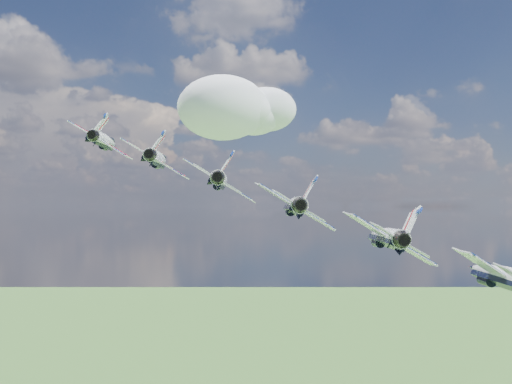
{
  "coord_description": "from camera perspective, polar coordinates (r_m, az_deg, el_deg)",
  "views": [
    {
      "loc": [
        -7.53,
        -70.59,
        141.52
      ],
      "look_at": [
        6.14,
        6.83,
        143.54
      ],
      "focal_mm": 40.0,
      "sensor_mm": 36.0,
      "label": 1
    }
  ],
  "objects": [
    {
      "name": "jet_1",
      "position": [
        90.99,
        -9.8,
        3.31
      ],
      "size": [
        14.62,
        18.28,
        10.0
      ],
      "primitive_type": null,
      "rotation": [
        0.0,
        0.54,
        -0.16
      ],
      "color": "white"
    },
    {
      "name": "jet_3",
      "position": [
        75.22,
        3.93,
        -1.33
      ],
      "size": [
        14.62,
        18.28,
        10.0
      ],
      "primitive_type": null,
      "rotation": [
        0.0,
        0.54,
        -0.16
      ],
      "color": "white"
    },
    {
      "name": "jet_0",
      "position": [
        100.51,
        -14.91,
        5.0
      ],
      "size": [
        14.62,
        18.28,
        10.0
      ],
      "primitive_type": null,
      "rotation": [
        0.0,
        0.54,
        -0.16
      ],
      "color": "white"
    },
    {
      "name": "jet_5",
      "position": [
        66.37,
        23.06,
        -7.59
      ],
      "size": [
        14.62,
        18.28,
        10.0
      ],
      "primitive_type": null,
      "rotation": [
        0.0,
        0.54,
        -0.16
      ],
      "color": "white"
    },
    {
      "name": "cloud_far",
      "position": [
        261.71,
        -1.52,
        8.51
      ],
      "size": [
        58.92,
        46.3,
        23.15
      ],
      "primitive_type": "ellipsoid",
      "color": "white"
    },
    {
      "name": "jet_2",
      "position": [
        82.45,
        -3.58,
        1.22
      ],
      "size": [
        14.62,
        18.28,
        10.0
      ],
      "primitive_type": null,
      "rotation": [
        0.0,
        0.54,
        -0.16
      ],
      "color": "white"
    },
    {
      "name": "jet_4",
      "position": [
        69.72,
        12.85,
        -4.32
      ],
      "size": [
        14.62,
        18.28,
        10.0
      ],
      "primitive_type": null,
      "rotation": [
        0.0,
        0.54,
        -0.16
      ],
      "color": "white"
    }
  ]
}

